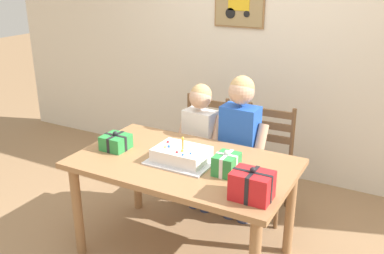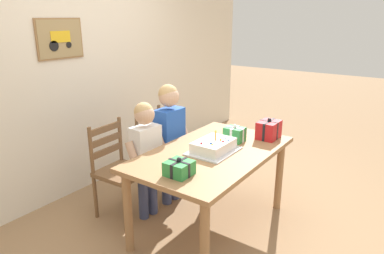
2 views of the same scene
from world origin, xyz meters
TOP-DOWN VIEW (x-y plane):
  - ground_plane at (0.00, 0.00)m, footprint 20.00×20.00m
  - back_wall at (-0.00, 1.64)m, footprint 6.40×0.11m
  - dining_table at (0.00, 0.00)m, footprint 1.52×0.90m
  - birthday_cake at (-0.01, -0.02)m, footprint 0.44×0.34m
  - gift_box_red_large at (0.60, -0.26)m, footprint 0.24×0.18m
  - gift_box_beside_cake at (0.34, -0.03)m, footprint 0.15×0.18m
  - gift_box_corner_small at (-0.54, -0.05)m, footprint 0.19×0.19m
  - chair_left at (-0.30, 0.86)m, footprint 0.44×0.44m
  - chair_right at (0.30, 0.86)m, footprint 0.44×0.44m
  - child_older at (0.17, 0.60)m, footprint 0.45×0.26m
  - child_younger at (-0.18, 0.60)m, footprint 0.43×0.25m

SIDE VIEW (x-z plane):
  - ground_plane at x=0.00m, z-range 0.00..0.00m
  - chair_left at x=-0.30m, z-range 0.01..0.93m
  - chair_right at x=0.30m, z-range 0.01..0.93m
  - dining_table at x=0.00m, z-range 0.28..1.03m
  - child_younger at x=-0.18m, z-range 0.12..1.26m
  - child_older at x=0.17m, z-range 0.14..1.38m
  - birthday_cake at x=-0.01m, z-range 0.71..0.90m
  - gift_box_corner_small at x=-0.54m, z-range 0.74..0.88m
  - gift_box_beside_cake at x=0.34m, z-range 0.74..0.90m
  - gift_box_red_large at x=0.60m, z-range 0.74..0.94m
  - back_wall at x=0.00m, z-range 0.00..2.60m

